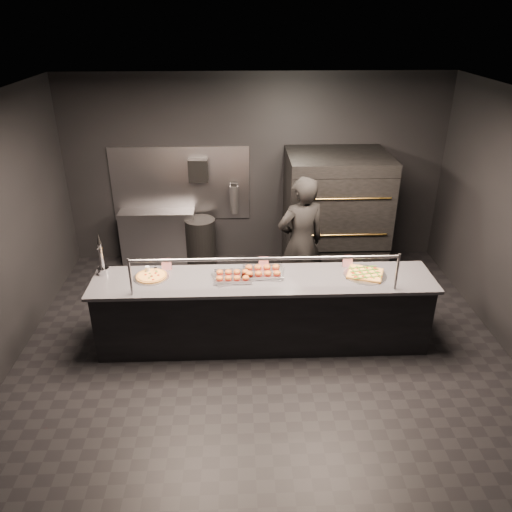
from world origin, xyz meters
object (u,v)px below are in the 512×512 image
(beer_tap, at_px, (102,263))
(round_pizza, at_px, (151,276))
(square_pizza, at_px, (365,274))
(slider_tray_b, at_px, (263,271))
(service_counter, at_px, (263,311))
(slider_tray_a, at_px, (233,276))
(fire_extinguisher, at_px, (234,199))
(trash_bin, at_px, (201,243))
(worker, at_px, (301,243))
(towel_dispenser, at_px, (198,170))
(pizza_oven, at_px, (335,215))
(prep_shelf, at_px, (159,237))

(beer_tap, distance_m, round_pizza, 0.62)
(square_pizza, bearing_deg, slider_tray_b, 175.88)
(service_counter, relative_size, beer_tap, 7.62)
(slider_tray_a, bearing_deg, fire_extinguisher, 89.60)
(slider_tray_a, bearing_deg, service_counter, -4.70)
(trash_bin, height_order, worker, worker)
(towel_dispenser, bearing_deg, trash_bin, -90.00)
(slider_tray_b, xyz_separation_m, worker, (0.56, 0.82, -0.01))
(service_counter, bearing_deg, fire_extinguisher, 98.30)
(service_counter, relative_size, round_pizza, 9.65)
(towel_dispenser, bearing_deg, round_pizza, -100.86)
(square_pizza, xyz_separation_m, worker, (-0.67, 0.91, 0.00))
(fire_extinguisher, bearing_deg, towel_dispenser, -178.96)
(service_counter, xyz_separation_m, pizza_oven, (1.20, 1.90, 0.50))
(fire_extinguisher, relative_size, slider_tray_a, 0.96)
(pizza_oven, xyz_separation_m, slider_tray_b, (-1.20, -1.77, -0.02))
(slider_tray_b, relative_size, worker, 0.29)
(service_counter, relative_size, towel_dispenser, 11.71)
(service_counter, xyz_separation_m, towel_dispenser, (-0.90, 2.39, 1.09))
(towel_dispenser, distance_m, fire_extinguisher, 0.74)
(beer_tap, bearing_deg, trash_bin, 62.26)
(pizza_oven, xyz_separation_m, beer_tap, (-3.14, -1.70, 0.11))
(pizza_oven, height_order, prep_shelf, pizza_oven)
(prep_shelf, distance_m, round_pizza, 2.30)
(pizza_oven, distance_m, worker, 1.14)
(round_pizza, bearing_deg, beer_tap, 169.11)
(round_pizza, relative_size, square_pizza, 0.83)
(worker, bearing_deg, round_pizza, 6.34)
(pizza_oven, xyz_separation_m, towel_dispenser, (-2.10, 0.49, 0.58))
(pizza_oven, height_order, round_pizza, pizza_oven)
(service_counter, height_order, worker, worker)
(slider_tray_a, relative_size, slider_tray_b, 0.97)
(round_pizza, bearing_deg, prep_shelf, 96.58)
(prep_shelf, bearing_deg, towel_dispenser, 5.71)
(prep_shelf, distance_m, slider_tray_b, 2.76)
(beer_tap, bearing_deg, pizza_oven, 28.47)
(pizza_oven, relative_size, square_pizza, 3.71)
(towel_dispenser, height_order, beer_tap, towel_dispenser)
(prep_shelf, xyz_separation_m, trash_bin, (0.70, -0.15, -0.05))
(round_pizza, xyz_separation_m, trash_bin, (0.44, 2.08, -0.53))
(service_counter, height_order, fire_extinguisher, service_counter)
(beer_tap, height_order, worker, worker)
(slider_tray_a, distance_m, worker, 1.31)
(prep_shelf, xyz_separation_m, round_pizza, (0.26, -2.24, 0.49))
(prep_shelf, bearing_deg, service_counter, -55.41)
(fire_extinguisher, xyz_separation_m, slider_tray_b, (0.35, -2.27, -0.11))
(towel_dispenser, height_order, worker, worker)
(round_pizza, bearing_deg, trash_bin, 78.02)
(pizza_oven, bearing_deg, worker, -124.00)
(prep_shelf, bearing_deg, round_pizza, -83.42)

